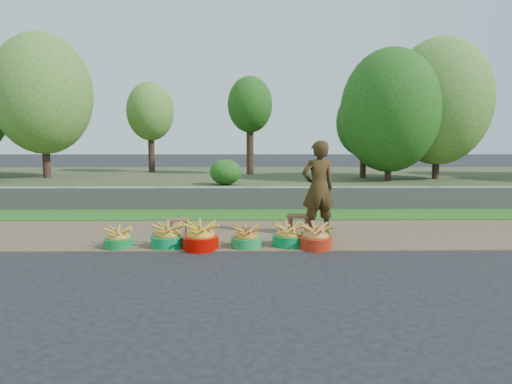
{
  "coord_description": "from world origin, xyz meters",
  "views": [
    {
      "loc": [
        -0.05,
        -6.2,
        1.6
      ],
      "look_at": [
        0.04,
        1.3,
        0.75
      ],
      "focal_mm": 30.0,
      "sensor_mm": 36.0,
      "label": 1
    }
  ],
  "objects_px": {
    "basin_f": "(315,238)",
    "stool_right": "(298,218)",
    "basin_b": "(168,237)",
    "basin_c": "(200,237)",
    "vendor_woman": "(318,188)",
    "basin_a": "(118,239)",
    "basin_e": "(288,236)",
    "stool_left": "(179,222)",
    "basin_d": "(246,238)"
  },
  "relations": [
    {
      "from": "basin_c",
      "to": "stool_left",
      "type": "xyz_separation_m",
      "value": [
        -0.49,
        0.95,
        0.06
      ]
    },
    {
      "from": "basin_b",
      "to": "basin_f",
      "type": "distance_m",
      "value": 2.27
    },
    {
      "from": "basin_b",
      "to": "basin_f",
      "type": "bearing_deg",
      "value": -2.22
    },
    {
      "from": "basin_e",
      "to": "basin_f",
      "type": "bearing_deg",
      "value": -19.04
    },
    {
      "from": "basin_f",
      "to": "stool_right",
      "type": "height_order",
      "value": "basin_f"
    },
    {
      "from": "basin_a",
      "to": "vendor_woman",
      "type": "bearing_deg",
      "value": 15.21
    },
    {
      "from": "stool_left",
      "to": "stool_right",
      "type": "distance_m",
      "value": 2.1
    },
    {
      "from": "basin_e",
      "to": "vendor_woman",
      "type": "relative_size",
      "value": 0.3
    },
    {
      "from": "basin_a",
      "to": "basin_b",
      "type": "bearing_deg",
      "value": 2.39
    },
    {
      "from": "basin_e",
      "to": "stool_left",
      "type": "relative_size",
      "value": 1.37
    },
    {
      "from": "basin_b",
      "to": "stool_right",
      "type": "height_order",
      "value": "basin_b"
    },
    {
      "from": "basin_c",
      "to": "basin_e",
      "type": "bearing_deg",
      "value": 6.38
    },
    {
      "from": "basin_b",
      "to": "basin_c",
      "type": "distance_m",
      "value": 0.53
    },
    {
      "from": "basin_a",
      "to": "basin_c",
      "type": "distance_m",
      "value": 1.27
    },
    {
      "from": "basin_b",
      "to": "basin_e",
      "type": "relative_size",
      "value": 1.04
    },
    {
      "from": "basin_a",
      "to": "stool_left",
      "type": "relative_size",
      "value": 1.21
    },
    {
      "from": "basin_b",
      "to": "stool_right",
      "type": "xyz_separation_m",
      "value": [
        2.12,
        0.95,
        0.11
      ]
    },
    {
      "from": "basin_e",
      "to": "stool_right",
      "type": "xyz_separation_m",
      "value": [
        0.26,
        0.9,
        0.12
      ]
    },
    {
      "from": "basin_f",
      "to": "stool_right",
      "type": "bearing_deg",
      "value": 97.96
    },
    {
      "from": "basin_c",
      "to": "vendor_woman",
      "type": "distance_m",
      "value": 2.24
    },
    {
      "from": "basin_d",
      "to": "stool_left",
      "type": "bearing_deg",
      "value": 143.38
    },
    {
      "from": "basin_b",
      "to": "stool_right",
      "type": "distance_m",
      "value": 2.33
    },
    {
      "from": "basin_c",
      "to": "stool_right",
      "type": "bearing_deg",
      "value": 33.11
    },
    {
      "from": "stool_left",
      "to": "stool_right",
      "type": "relative_size",
      "value": 0.81
    },
    {
      "from": "basin_c",
      "to": "basin_d",
      "type": "bearing_deg",
      "value": 5.87
    },
    {
      "from": "basin_c",
      "to": "basin_d",
      "type": "relative_size",
      "value": 1.18
    },
    {
      "from": "stool_right",
      "to": "basin_f",
      "type": "bearing_deg",
      "value": -82.04
    },
    {
      "from": "basin_b",
      "to": "vendor_woman",
      "type": "height_order",
      "value": "vendor_woman"
    },
    {
      "from": "basin_c",
      "to": "stool_right",
      "type": "distance_m",
      "value": 1.92
    },
    {
      "from": "basin_b",
      "to": "basin_f",
      "type": "xyz_separation_m",
      "value": [
        2.27,
        -0.09,
        -0.0
      ]
    },
    {
      "from": "basin_f",
      "to": "vendor_woman",
      "type": "xyz_separation_m",
      "value": [
        0.17,
        0.92,
        0.67
      ]
    },
    {
      "from": "basin_c",
      "to": "basin_f",
      "type": "relative_size",
      "value": 1.08
    },
    {
      "from": "basin_d",
      "to": "vendor_woman",
      "type": "bearing_deg",
      "value": 35.09
    },
    {
      "from": "basin_a",
      "to": "basin_b",
      "type": "distance_m",
      "value": 0.75
    },
    {
      "from": "stool_right",
      "to": "vendor_woman",
      "type": "height_order",
      "value": "vendor_woman"
    },
    {
      "from": "basin_a",
      "to": "stool_left",
      "type": "bearing_deg",
      "value": 48.68
    },
    {
      "from": "basin_a",
      "to": "vendor_woman",
      "type": "distance_m",
      "value": 3.38
    },
    {
      "from": "basin_c",
      "to": "vendor_woman",
      "type": "height_order",
      "value": "vendor_woman"
    },
    {
      "from": "basin_a",
      "to": "basin_b",
      "type": "relative_size",
      "value": 0.85
    },
    {
      "from": "basin_a",
      "to": "basin_b",
      "type": "xyz_separation_m",
      "value": [
        0.75,
        0.03,
        0.03
      ]
    },
    {
      "from": "basin_e",
      "to": "stool_right",
      "type": "height_order",
      "value": "basin_e"
    },
    {
      "from": "basin_b",
      "to": "stool_left",
      "type": "bearing_deg",
      "value": 88.11
    },
    {
      "from": "basin_e",
      "to": "stool_right",
      "type": "bearing_deg",
      "value": 73.92
    },
    {
      "from": "basin_d",
      "to": "stool_right",
      "type": "bearing_deg",
      "value": 47.01
    },
    {
      "from": "basin_b",
      "to": "basin_d",
      "type": "xyz_separation_m",
      "value": [
        1.21,
        -0.03,
        -0.02
      ]
    },
    {
      "from": "basin_a",
      "to": "basin_e",
      "type": "distance_m",
      "value": 2.61
    },
    {
      "from": "basin_f",
      "to": "vendor_woman",
      "type": "relative_size",
      "value": 0.31
    },
    {
      "from": "basin_c",
      "to": "basin_e",
      "type": "relative_size",
      "value": 1.12
    },
    {
      "from": "basin_e",
      "to": "basin_f",
      "type": "height_order",
      "value": "basin_f"
    },
    {
      "from": "basin_f",
      "to": "stool_left",
      "type": "xyz_separation_m",
      "value": [
        -2.24,
        0.94,
        0.07
      ]
    }
  ]
}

